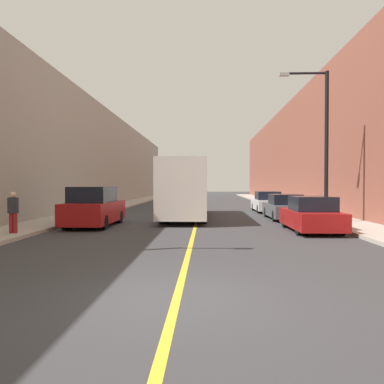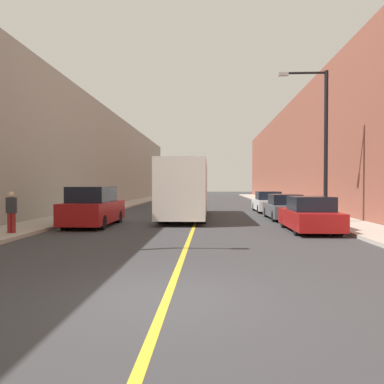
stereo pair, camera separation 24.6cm
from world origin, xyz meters
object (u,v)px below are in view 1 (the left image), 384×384
car_right_mid (285,208)px  bus (186,188)px  car_right_near (311,216)px  parked_suv_left (94,208)px  street_lamp_right (322,136)px  pedestrian (13,212)px  car_right_far (267,203)px

car_right_mid → bus: bearing=172.9°
bus → car_right_mid: bearing=-7.1°
car_right_near → car_right_mid: car_right_near is taller
parked_suv_left → car_right_near: bearing=-9.4°
street_lamp_right → pedestrian: bearing=-159.6°
car_right_near → street_lamp_right: street_lamp_right is taller
car_right_mid → parked_suv_left: bearing=-158.5°
car_right_mid → street_lamp_right: 4.96m
parked_suv_left → street_lamp_right: bearing=5.8°
bus → parked_suv_left: bus is taller
bus → car_right_near: size_ratio=2.38×
car_right_near → parked_suv_left: bearing=170.6°
parked_suv_left → bus: bearing=47.8°
parked_suv_left → car_right_mid: bearing=21.5°
pedestrian → parked_suv_left: bearing=62.1°
car_right_mid → car_right_far: 5.99m
parked_suv_left → car_right_far: 14.22m
pedestrian → bus: bearing=53.6°
pedestrian → car_right_far: bearing=48.7°
car_right_mid → car_right_far: car_right_far is taller
car_right_far → pedestrian: bearing=-131.3°
car_right_mid → pedestrian: (-12.23, -7.88, 0.32)m
bus → car_right_near: 8.76m
car_right_far → street_lamp_right: 9.72m
parked_suv_left → street_lamp_right: size_ratio=0.64×
pedestrian → car_right_mid: bearing=32.8°
bus → car_right_mid: 6.03m
car_right_near → pedestrian: (-12.21, -2.20, 0.30)m
car_right_near → street_lamp_right: bearing=64.9°
car_right_far → bus: bearing=-137.9°
bus → parked_suv_left: (-4.30, -4.74, -0.92)m
car_right_far → street_lamp_right: street_lamp_right is taller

